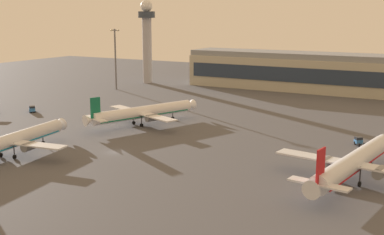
{
  "coord_description": "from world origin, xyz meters",
  "views": [
    {
      "loc": [
        73.88,
        -92.79,
        33.0
      ],
      "look_at": [
        5.48,
        28.6,
        4.0
      ],
      "focal_mm": 46.75,
      "sensor_mm": 36.0,
      "label": 1
    }
  ],
  "objects_px": {
    "control_tower": "(147,36)",
    "airplane_far_stand": "(12,141)",
    "cargo_loader": "(32,109)",
    "apron_light_west": "(115,55)",
    "airplane_terminal_side": "(143,112)",
    "pushback_tug": "(359,141)",
    "airplane_taxiway_distant": "(353,163)"
  },
  "relations": [
    {
      "from": "control_tower",
      "to": "airplane_terminal_side",
      "type": "height_order",
      "value": "control_tower"
    },
    {
      "from": "airplane_far_stand",
      "to": "airplane_terminal_side",
      "type": "xyz_separation_m",
      "value": [
        7.24,
        43.04,
        0.13
      ]
    },
    {
      "from": "cargo_loader",
      "to": "apron_light_west",
      "type": "xyz_separation_m",
      "value": [
        -7.29,
        55.93,
        13.96
      ]
    },
    {
      "from": "airplane_taxiway_distant",
      "to": "apron_light_west",
      "type": "height_order",
      "value": "apron_light_west"
    },
    {
      "from": "airplane_far_stand",
      "to": "airplane_terminal_side",
      "type": "distance_m",
      "value": 43.64
    },
    {
      "from": "control_tower",
      "to": "airplane_far_stand",
      "type": "relative_size",
      "value": 1.04
    },
    {
      "from": "apron_light_west",
      "to": "airplane_far_stand",
      "type": "bearing_deg",
      "value": -65.26
    },
    {
      "from": "airplane_taxiway_distant",
      "to": "apron_light_west",
      "type": "distance_m",
      "value": 141.63
    },
    {
      "from": "pushback_tug",
      "to": "apron_light_west",
      "type": "relative_size",
      "value": 0.13
    },
    {
      "from": "airplane_taxiway_distant",
      "to": "airplane_terminal_side",
      "type": "xyz_separation_m",
      "value": [
        -66.69,
        22.69,
        -0.16
      ]
    },
    {
      "from": "cargo_loader",
      "to": "apron_light_west",
      "type": "relative_size",
      "value": 0.17
    },
    {
      "from": "cargo_loader",
      "to": "apron_light_west",
      "type": "distance_m",
      "value": 58.1
    },
    {
      "from": "control_tower",
      "to": "airplane_far_stand",
      "type": "height_order",
      "value": "control_tower"
    },
    {
      "from": "airplane_taxiway_distant",
      "to": "control_tower",
      "type": "bearing_deg",
      "value": 147.13
    },
    {
      "from": "cargo_loader",
      "to": "pushback_tug",
      "type": "relative_size",
      "value": 1.25
    },
    {
      "from": "apron_light_west",
      "to": "airplane_terminal_side",
      "type": "bearing_deg",
      "value": -46.08
    },
    {
      "from": "apron_light_west",
      "to": "control_tower",
      "type": "bearing_deg",
      "value": 90.04
    },
    {
      "from": "airplane_taxiway_distant",
      "to": "pushback_tug",
      "type": "height_order",
      "value": "airplane_taxiway_distant"
    },
    {
      "from": "airplane_far_stand",
      "to": "pushback_tug",
      "type": "distance_m",
      "value": 85.79
    },
    {
      "from": "cargo_loader",
      "to": "airplane_terminal_side",
      "type": "bearing_deg",
      "value": 134.2
    },
    {
      "from": "airplane_far_stand",
      "to": "apron_light_west",
      "type": "height_order",
      "value": "apron_light_west"
    },
    {
      "from": "control_tower",
      "to": "airplane_taxiway_distant",
      "type": "xyz_separation_m",
      "value": [
        118.62,
        -101.32,
        -18.76
      ]
    },
    {
      "from": "airplane_far_stand",
      "to": "pushback_tug",
      "type": "relative_size",
      "value": 10.79
    },
    {
      "from": "airplane_terminal_side",
      "to": "cargo_loader",
      "type": "relative_size",
      "value": 8.62
    },
    {
      "from": "airplane_terminal_side",
      "to": "airplane_taxiway_distant",
      "type": "bearing_deg",
      "value": 1.88
    },
    {
      "from": "control_tower",
      "to": "airplane_taxiway_distant",
      "type": "height_order",
      "value": "control_tower"
    },
    {
      "from": "control_tower",
      "to": "apron_light_west",
      "type": "bearing_deg",
      "value": -89.96
    },
    {
      "from": "airplane_terminal_side",
      "to": "pushback_tug",
      "type": "relative_size",
      "value": 10.76
    },
    {
      "from": "airplane_terminal_side",
      "to": "cargo_loader",
      "type": "xyz_separation_m",
      "value": [
        -44.63,
        -2.01,
        -2.64
      ]
    },
    {
      "from": "control_tower",
      "to": "airplane_terminal_side",
      "type": "xyz_separation_m",
      "value": [
        51.93,
        -78.63,
        -18.92
      ]
    },
    {
      "from": "control_tower",
      "to": "pushback_tug",
      "type": "relative_size",
      "value": 11.19
    },
    {
      "from": "airplane_terminal_side",
      "to": "pushback_tug",
      "type": "xyz_separation_m",
      "value": [
        61.91,
        7.67,
        -2.75
      ]
    }
  ]
}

